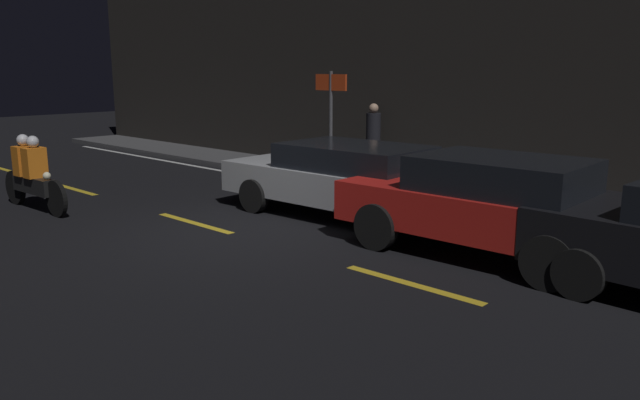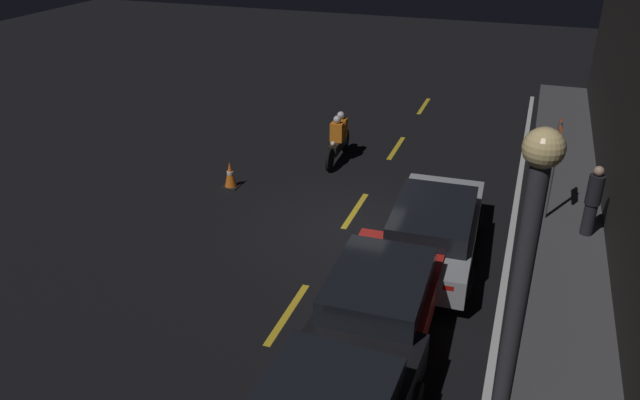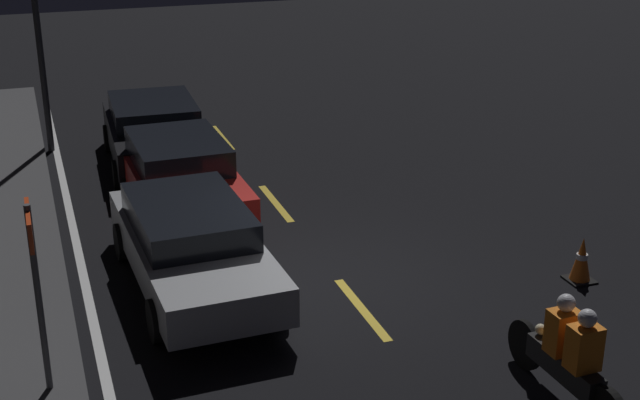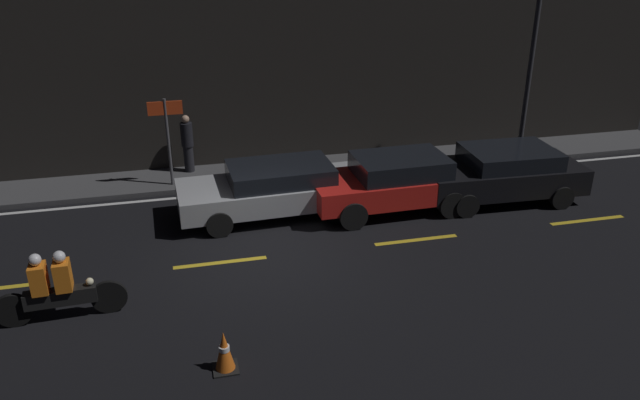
# 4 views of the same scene
# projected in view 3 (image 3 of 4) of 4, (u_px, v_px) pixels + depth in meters

# --- Properties ---
(ground_plane) EXTENTS (56.00, 56.00, 0.00)m
(ground_plane) POSITION_uv_depth(u_px,v_px,m) (338.00, 280.00, 13.93)
(ground_plane) COLOR black
(raised_curb) EXTENTS (28.00, 1.75, 0.14)m
(raised_curb) POSITION_uv_depth(u_px,v_px,m) (10.00, 326.00, 12.42)
(raised_curb) COLOR #424244
(raised_curb) RESTS_ON ground
(lane_dash_c) EXTENTS (2.00, 0.14, 0.01)m
(lane_dash_c) POSITION_uv_depth(u_px,v_px,m) (362.00, 309.00, 13.04)
(lane_dash_c) COLOR gold
(lane_dash_c) RESTS_ON ground
(lane_dash_d) EXTENTS (2.00, 0.14, 0.01)m
(lane_dash_d) POSITION_uv_depth(u_px,v_px,m) (276.00, 203.00, 17.01)
(lane_dash_d) COLOR gold
(lane_dash_d) RESTS_ON ground
(lane_dash_e) EXTENTS (2.00, 0.14, 0.01)m
(lane_dash_e) POSITION_uv_depth(u_px,v_px,m) (222.00, 137.00, 20.98)
(lane_dash_e) COLOR gold
(lane_dash_e) RESTS_ON ground
(lane_solid_kerb) EXTENTS (25.20, 0.14, 0.01)m
(lane_solid_kerb) POSITION_uv_depth(u_px,v_px,m) (92.00, 318.00, 12.78)
(lane_solid_kerb) COLOR silver
(lane_solid_kerb) RESTS_ON ground
(hatchback_silver) EXTENTS (4.64, 2.05, 1.30)m
(hatchback_silver) POSITION_uv_depth(u_px,v_px,m) (192.00, 243.00, 13.51)
(hatchback_silver) COLOR #9EA0A5
(hatchback_silver) RESTS_ON ground
(taxi_red) EXTENTS (4.16, 1.98, 1.41)m
(taxi_red) POSITION_uv_depth(u_px,v_px,m) (181.00, 175.00, 16.25)
(taxi_red) COLOR red
(taxi_red) RESTS_ON ground
(van_black) EXTENTS (4.23, 2.16, 1.37)m
(van_black) POSITION_uv_depth(u_px,v_px,m) (155.00, 131.00, 18.90)
(van_black) COLOR black
(van_black) RESTS_ON ground
(motorcycle) EXTENTS (2.31, 0.39, 1.40)m
(motorcycle) POSITION_uv_depth(u_px,v_px,m) (569.00, 357.00, 10.55)
(motorcycle) COLOR black
(motorcycle) RESTS_ON ground
(traffic_cone_near) EXTENTS (0.42, 0.42, 0.73)m
(traffic_cone_near) POSITION_uv_depth(u_px,v_px,m) (582.00, 260.00, 13.78)
(traffic_cone_near) COLOR black
(traffic_cone_near) RESTS_ON ground
(shop_sign) EXTENTS (0.90, 0.08, 2.40)m
(shop_sign) POSITION_uv_depth(u_px,v_px,m) (34.00, 262.00, 10.26)
(shop_sign) COLOR #4C4C51
(shop_sign) RESTS_ON raised_curb
(street_lamp) EXTENTS (0.28, 0.28, 5.76)m
(street_lamp) POSITION_uv_depth(u_px,v_px,m) (35.00, 5.00, 18.89)
(street_lamp) COLOR #333338
(street_lamp) RESTS_ON ground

